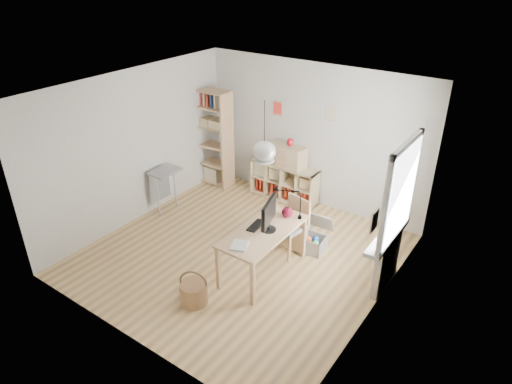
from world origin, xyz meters
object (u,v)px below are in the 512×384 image
Objects in this scene: desk at (263,235)px; storage_chest at (311,239)px; drawer_chest at (287,156)px; chair at (292,222)px; monitor at (269,214)px; cube_shelf at (284,184)px; tall_bookshelf at (212,134)px.

storage_chest is at bearing 73.16° from desk.
drawer_chest is at bearing 133.74° from storage_chest.
chair is 0.84m from monitor.
desk reaches higher than storage_chest.
cube_shelf is at bearing 114.61° from desk.
storage_chest is (2.88, -0.97, -0.91)m from tall_bookshelf.
drawer_chest is (-0.95, 2.19, 0.27)m from desk.
desk is 0.75× the size of tall_bookshelf.
desk is 1.60× the size of chair.
chair is (1.08, -1.50, 0.24)m from cube_shelf.
cube_shelf is 1.77m from tall_bookshelf.
cube_shelf is 1.49× the size of chair.
desk is 2.40m from drawer_chest.
monitor is at bearing -63.68° from cube_shelf.
tall_bookshelf is 1.66m from drawer_chest.
desk is 1.13m from storage_chest.
monitor reaches higher than storage_chest.
monitor reaches higher than desk.
cube_shelf is 0.70× the size of tall_bookshelf.
desk is 2.74× the size of monitor.
tall_bookshelf is 3.65× the size of monitor.
chair reaches higher than storage_chest.
chair reaches higher than desk.
cube_shelf is 1.86m from chair.
drawer_chest is at bearing 137.48° from chair.
chair is 0.49m from storage_chest.
tall_bookshelf is (-1.56, -0.28, 0.79)m from cube_shelf.
chair is 1.28× the size of drawer_chest.
monitor is (1.08, -2.19, 0.72)m from cube_shelf.
tall_bookshelf is at bearing 167.94° from chair.
storage_chest is at bearing 59.45° from monitor.
drawer_chest reaches higher than chair.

